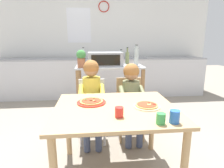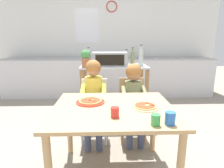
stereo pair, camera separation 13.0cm
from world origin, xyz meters
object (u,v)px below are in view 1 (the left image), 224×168
Objects in this scene: bottle_dark_olive_oil at (121,58)px; pizza_plate_cream at (147,106)px; bottle_clear_vinegar at (127,57)px; potted_herb_plant at (81,58)px; toaster_oven at (105,59)px; bottle_brown_beer at (136,57)px; bottle_tall_green_wine at (84,58)px; dining_chair_left at (92,106)px; kitchen_island_cart at (110,84)px; drinking_cup_green at (161,119)px; dining_table at (115,117)px; dining_chair_right at (130,103)px; child_in_olive_shirt at (132,92)px; drinking_cup_blue at (175,117)px; pizza_plate_red_rimmed at (91,102)px; drinking_cup_red at (119,112)px; child_in_yellow_shirt at (92,93)px.

pizza_plate_cream is (-0.00, -1.66, -0.28)m from bottle_dark_olive_oil.
bottle_clear_vinegar is 1.68m from pizza_plate_cream.
toaster_oven is at bearing 25.20° from potted_herb_plant.
pizza_plate_cream is (-0.20, -1.36, -0.33)m from bottle_brown_beer.
bottle_tall_green_wine is at bearing 163.39° from bottle_brown_beer.
kitchen_island_cart is at bearing 66.34° from dining_chair_left.
bottle_clear_vinegar reaches higher than drinking_cup_green.
dining_table is 0.32m from pizza_plate_cream.
toaster_oven is 0.89m from dining_chair_right.
kitchen_island_cart reaches higher than dining_chair_right.
drinking_cup_blue is (0.11, -1.04, 0.10)m from child_in_olive_shirt.
pizza_plate_red_rimmed is 3.41× the size of drinking_cup_red.
pizza_plate_red_rimmed is (0.00, -0.49, 0.04)m from child_in_yellow_shirt.
drinking_cup_blue is at bearing -89.84° from bottle_clear_vinegar.
dining_chair_right is at bearing 95.63° from drinking_cup_blue.
potted_herb_plant reaches higher than bottle_dark_olive_oil.
bottle_dark_olive_oil is 0.77m from potted_herb_plant.
drinking_cup_red is at bearing -88.69° from dining_table.
kitchen_island_cart is at bearing 106.57° from child_in_olive_shirt.
child_in_yellow_shirt is at bearing 128.13° from pizza_plate_cream.
kitchen_island_cart is at bearing 97.18° from drinking_cup_green.
kitchen_island_cart is 1.31m from pizza_plate_red_rimmed.
bottle_brown_beer is 1.17× the size of bottle_tall_green_wine.
child_in_olive_shirt is 12.03× the size of drinking_cup_green.
bottle_tall_green_wine is at bearing 128.54° from dining_chair_right.
bottle_tall_green_wine is 1.03m from child_in_yellow_shirt.
pizza_plate_red_rimmed is (-0.51, -0.52, 0.06)m from child_in_olive_shirt.
child_in_yellow_shirt is at bearing -163.46° from dining_chair_right.
dining_chair_left is at bearing -81.22° from bottle_tall_green_wine.
pizza_plate_red_rimmed is at bearing -102.91° from kitchen_island_cart.
child_in_yellow_shirt is at bearing -110.44° from kitchen_island_cart.
bottle_brown_beer is at bearing 5.97° from potted_herb_plant.
bottle_brown_beer reaches higher than drinking_cup_blue.
toaster_oven is at bearing 170.58° from bottle_brown_beer.
bottle_dark_olive_oil reaches higher than dining_chair_left.
bottle_clear_vinegar is 1.72m from dining_table.
toaster_oven is 1.67m from drinking_cup_red.
drinking_cup_red is (0.01, -0.23, 0.14)m from dining_table.
kitchen_island_cart reaches higher than drinking_cup_green.
drinking_cup_green is at bearing -89.95° from bottle_dark_olive_oil.
potted_herb_plant is 1.16m from pizza_plate_red_rimmed.
bottle_dark_olive_oil is 1.69m from pizza_plate_cream.
toaster_oven is 6.59× the size of drinking_cup_red.
bottle_dark_olive_oil is at bearing 79.81° from dining_table.
pizza_plate_cream is (0.66, -1.27, -0.32)m from potted_herb_plant.
bottle_clear_vinegar is 1.02m from child_in_olive_shirt.
drinking_cup_red is at bearing -105.89° from dining_chair_right.
pizza_plate_red_rimmed is at bearing 147.65° from dining_table.
bottle_dark_olive_oil reaches higher than child_in_yellow_shirt.
toaster_oven is 1.85m from drinking_cup_green.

